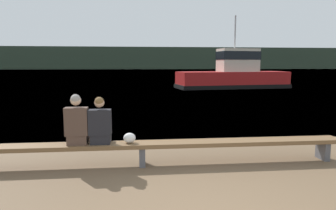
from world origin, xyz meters
name	(u,v)px	position (x,y,z in m)	size (l,w,h in m)	color
water_surface	(140,69)	(0.00, 124.61, 0.00)	(240.00, 240.00, 0.00)	#386084
far_shoreline	(140,58)	(0.00, 130.12, 4.66)	(600.00, 12.00, 9.32)	#2D3D2D
bench_main	(142,146)	(-0.97, 2.72, 0.40)	(8.40, 0.42, 0.47)	brown
person_left	(77,123)	(-2.23, 2.73, 0.89)	(0.44, 0.41, 1.00)	#4C382D
person_right	(100,125)	(-1.79, 2.73, 0.86)	(0.44, 0.41, 0.94)	black
shopping_bag	(129,138)	(-1.22, 2.72, 0.57)	(0.24, 0.19, 0.20)	white
tugboat_red	(234,76)	(7.28, 22.21, 1.06)	(10.00, 4.32, 6.16)	#A81919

